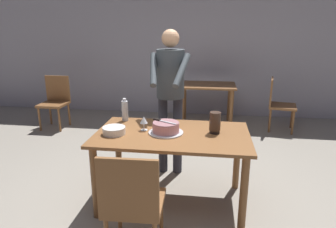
{
  "coord_description": "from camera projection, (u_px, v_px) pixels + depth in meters",
  "views": [
    {
      "loc": [
        0.34,
        -2.76,
        1.76
      ],
      "look_at": [
        -0.06,
        0.14,
        0.9
      ],
      "focal_mm": 32.41,
      "sensor_mm": 36.0,
      "label": 1
    }
  ],
  "objects": [
    {
      "name": "ground_plane",
      "position": [
        172.0,
        201.0,
        3.16
      ],
      "size": [
        14.0,
        14.0,
        0.0
      ],
      "primitive_type": "plane",
      "color": "gray"
    },
    {
      "name": "person_cutting_cake",
      "position": [
        170.0,
        87.0,
        3.5
      ],
      "size": [
        0.47,
        0.56,
        1.72
      ],
      "color": "#2D2D38",
      "rests_on": "ground_plane"
    },
    {
      "name": "plate_stack",
      "position": [
        114.0,
        130.0,
        2.92
      ],
      "size": [
        0.22,
        0.22,
        0.07
      ],
      "color": "white",
      "rests_on": "main_dining_table"
    },
    {
      "name": "cake_on_platter",
      "position": [
        166.0,
        128.0,
        2.94
      ],
      "size": [
        0.34,
        0.34,
        0.11
      ],
      "color": "silver",
      "rests_on": "main_dining_table"
    },
    {
      "name": "back_wall",
      "position": [
        193.0,
        47.0,
        5.95
      ],
      "size": [
        10.0,
        0.12,
        2.7
      ],
      "primitive_type": "cube",
      "color": "#ADA8B2",
      "rests_on": "ground_plane"
    },
    {
      "name": "background_chair_0",
      "position": [
        55.0,
        100.0,
        5.34
      ],
      "size": [
        0.44,
        0.44,
        0.9
      ],
      "color": "brown",
      "rests_on": "ground_plane"
    },
    {
      "name": "background_chair_1",
      "position": [
        278.0,
        102.0,
        5.18
      ],
      "size": [
        0.51,
        0.51,
        0.9
      ],
      "color": "brown",
      "rests_on": "ground_plane"
    },
    {
      "name": "water_bottle",
      "position": [
        125.0,
        110.0,
        3.31
      ],
      "size": [
        0.07,
        0.07,
        0.25
      ],
      "color": "silver",
      "rests_on": "main_dining_table"
    },
    {
      "name": "background_table",
      "position": [
        207.0,
        93.0,
        5.46
      ],
      "size": [
        1.0,
        0.7,
        0.74
      ],
      "color": "brown",
      "rests_on": "ground_plane"
    },
    {
      "name": "main_dining_table",
      "position": [
        172.0,
        144.0,
        2.98
      ],
      "size": [
        1.49,
        0.89,
        0.75
      ],
      "color": "brown",
      "rests_on": "ground_plane"
    },
    {
      "name": "chair_near_side",
      "position": [
        133.0,
        201.0,
        2.27
      ],
      "size": [
        0.45,
        0.45,
        0.9
      ],
      "color": "brown",
      "rests_on": "ground_plane"
    },
    {
      "name": "cake_knife",
      "position": [
        160.0,
        120.0,
        2.96
      ],
      "size": [
        0.25,
        0.15,
        0.02
      ],
      "color": "silver",
      "rests_on": "cake_on_platter"
    },
    {
      "name": "wine_glass_near",
      "position": [
        144.0,
        120.0,
        3.0
      ],
      "size": [
        0.08,
        0.08,
        0.14
      ],
      "color": "silver",
      "rests_on": "main_dining_table"
    },
    {
      "name": "hurricane_lamp",
      "position": [
        215.0,
        122.0,
        2.93
      ],
      "size": [
        0.11,
        0.11,
        0.21
      ],
      "color": "black",
      "rests_on": "main_dining_table"
    }
  ]
}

